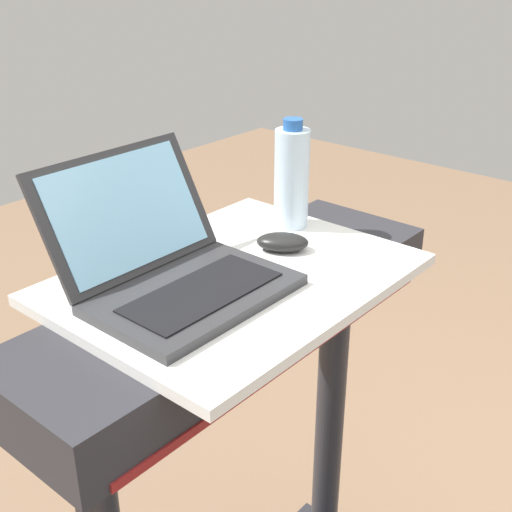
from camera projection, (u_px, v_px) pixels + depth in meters
The scene contains 4 objects.
desk_board at pixel (235, 278), 1.21m from camera, with size 0.62×0.47×0.02m, color white.
laptop at pixel (172, 266), 1.13m from camera, with size 0.33×0.33×0.21m.
computer_mouse at pixel (283, 242), 1.29m from camera, with size 0.06×0.10×0.03m, color black.
water_bottle at pixel (292, 177), 1.37m from camera, with size 0.07×0.07×0.22m.
Camera 1 is at (-0.79, -0.03, 1.62)m, focal length 47.34 mm.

